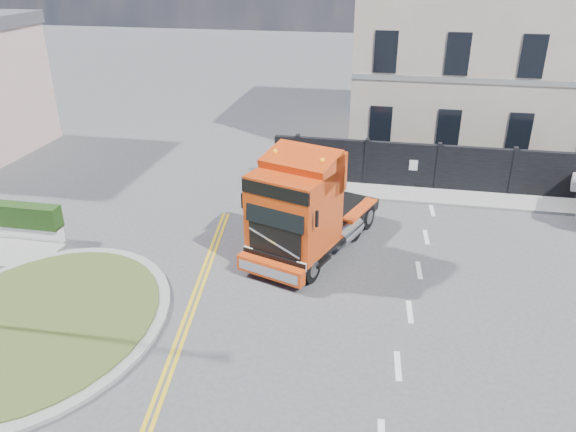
# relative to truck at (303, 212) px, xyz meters

# --- Properties ---
(ground) EXTENTS (120.00, 120.00, 0.00)m
(ground) POSITION_rel_truck_xyz_m (0.59, -2.21, -1.63)
(ground) COLOR #424244
(ground) RESTS_ON ground
(traffic_island) EXTENTS (6.80, 6.80, 0.17)m
(traffic_island) POSITION_rel_truck_xyz_m (-6.41, -5.21, -1.55)
(traffic_island) COLOR gray
(traffic_island) RESTS_ON ground
(hoarding_fence) EXTENTS (18.80, 0.25, 2.00)m
(hoarding_fence) POSITION_rel_truck_xyz_m (7.14, 6.79, -0.63)
(hoarding_fence) COLOR black
(hoarding_fence) RESTS_ON ground
(georgian_building) EXTENTS (12.30, 10.30, 12.80)m
(georgian_building) POSITION_rel_truck_xyz_m (6.59, 14.29, 4.15)
(georgian_building) COLOR beige
(georgian_building) RESTS_ON ground
(pavement_far) EXTENTS (20.00, 1.60, 0.12)m
(pavement_far) POSITION_rel_truck_xyz_m (6.59, 5.89, -1.57)
(pavement_far) COLOR gray
(pavement_far) RESTS_ON ground
(truck) EXTENTS (4.12, 6.46, 3.63)m
(truck) POSITION_rel_truck_xyz_m (0.00, 0.00, 0.00)
(truck) COLOR black
(truck) RESTS_ON ground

